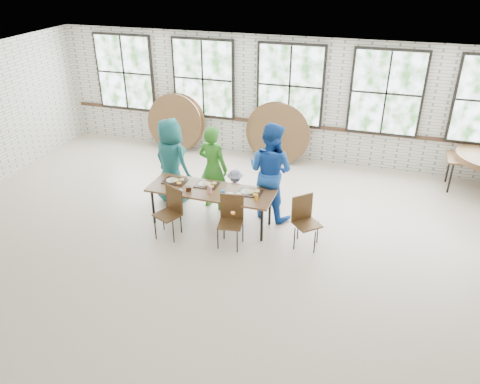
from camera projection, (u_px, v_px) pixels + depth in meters
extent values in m
plane|color=beige|center=(233.00, 255.00, 8.19)|extent=(12.00, 12.00, 0.00)
plane|color=white|center=(232.00, 86.00, 6.79)|extent=(12.00, 12.00, 0.00)
plane|color=silver|center=(290.00, 100.00, 11.30)|extent=(12.00, 0.00, 12.00)
cube|color=#422819|center=(288.00, 124.00, 11.55)|extent=(11.80, 0.05, 0.08)
cube|color=black|center=(125.00, 72.00, 12.22)|extent=(1.62, 0.05, 1.97)
cube|color=white|center=(124.00, 73.00, 12.19)|extent=(1.50, 0.01, 1.85)
cube|color=black|center=(203.00, 79.00, 11.64)|extent=(1.62, 0.05, 1.97)
cube|color=white|center=(203.00, 79.00, 11.61)|extent=(1.50, 0.01, 1.85)
cube|color=black|center=(290.00, 85.00, 11.07)|extent=(1.62, 0.05, 1.97)
cube|color=white|center=(290.00, 86.00, 11.04)|extent=(1.50, 0.01, 1.85)
cube|color=black|center=(386.00, 93.00, 10.50)|extent=(1.62, 0.05, 1.97)
cube|color=white|center=(386.00, 93.00, 10.47)|extent=(1.50, 0.01, 1.85)
cube|color=brown|center=(211.00, 191.00, 8.79)|extent=(2.42, 0.85, 0.04)
cylinder|color=black|center=(153.00, 207.00, 8.99)|extent=(0.05, 0.05, 0.70)
cylinder|color=black|center=(167.00, 193.00, 9.50)|extent=(0.05, 0.05, 0.70)
cylinder|color=black|center=(262.00, 224.00, 8.43)|extent=(0.05, 0.05, 0.70)
cylinder|color=black|center=(270.00, 209.00, 8.94)|extent=(0.05, 0.05, 0.70)
cube|color=#482F18|center=(167.00, 215.00, 8.53)|extent=(0.55, 0.54, 0.03)
cube|color=#482F18|center=(174.00, 199.00, 8.54)|extent=(0.39, 0.20, 0.50)
cylinder|color=black|center=(155.00, 229.00, 8.54)|extent=(0.02, 0.02, 0.44)
cylinder|color=black|center=(163.00, 220.00, 8.82)|extent=(0.02, 0.02, 0.44)
cylinder|color=black|center=(173.00, 232.00, 8.44)|extent=(0.02, 0.02, 0.44)
cylinder|color=black|center=(181.00, 223.00, 8.73)|extent=(0.02, 0.02, 0.44)
cube|color=#482F18|center=(230.00, 224.00, 8.25)|extent=(0.48, 0.46, 0.03)
cube|color=#482F18|center=(232.00, 206.00, 8.30)|extent=(0.42, 0.09, 0.50)
cylinder|color=black|center=(218.00, 238.00, 8.26)|extent=(0.02, 0.02, 0.44)
cylinder|color=black|center=(224.00, 229.00, 8.55)|extent=(0.02, 0.02, 0.44)
cylinder|color=black|center=(237.00, 242.00, 8.17)|extent=(0.02, 0.02, 0.44)
cylinder|color=black|center=(243.00, 232.00, 8.45)|extent=(0.02, 0.02, 0.44)
cube|color=#482F18|center=(307.00, 224.00, 8.24)|extent=(0.58, 0.58, 0.03)
cube|color=#482F18|center=(302.00, 207.00, 8.27)|extent=(0.33, 0.31, 0.50)
cylinder|color=black|center=(294.00, 239.00, 8.25)|extent=(0.02, 0.02, 0.44)
cylinder|color=black|center=(298.00, 229.00, 8.54)|extent=(0.02, 0.02, 0.44)
cylinder|color=black|center=(315.00, 242.00, 8.15)|extent=(0.02, 0.02, 0.44)
cylinder|color=black|center=(318.00, 232.00, 8.44)|extent=(0.02, 0.02, 0.44)
imported|color=#1D6E60|center=(171.00, 161.00, 9.54)|extent=(1.04, 0.87, 1.81)
imported|color=#2F7E21|center=(213.00, 168.00, 9.32)|extent=(0.72, 0.55, 1.76)
imported|color=#15133D|center=(235.00, 190.00, 9.40)|extent=(0.61, 0.40, 0.90)
imported|color=#174AA7|center=(270.00, 171.00, 8.97)|extent=(1.13, 0.99, 1.94)
cylinder|color=black|center=(450.00, 178.00, 10.11)|extent=(0.04, 0.04, 0.70)
cylinder|color=black|center=(448.00, 168.00, 10.58)|extent=(0.04, 0.04, 0.70)
cube|color=black|center=(175.00, 181.00, 9.08)|extent=(0.44, 0.33, 0.02)
cube|color=black|center=(207.00, 185.00, 8.95)|extent=(0.44, 0.33, 0.02)
cube|color=black|center=(250.00, 193.00, 8.66)|extent=(0.44, 0.33, 0.02)
cylinder|color=black|center=(188.00, 189.00, 8.71)|extent=(0.09, 0.09, 0.09)
cube|color=red|center=(210.00, 190.00, 8.64)|extent=(0.06, 0.06, 0.11)
cylinder|color=#1B7BCB|center=(223.00, 193.00, 8.57)|extent=(0.07, 0.07, 0.10)
cylinder|color=orange|center=(256.00, 198.00, 8.39)|extent=(0.07, 0.07, 0.11)
cylinder|color=white|center=(229.00, 197.00, 8.43)|extent=(0.17, 0.17, 0.10)
ellipsoid|color=white|center=(180.00, 191.00, 8.70)|extent=(0.11, 0.11, 0.05)
ellipsoid|color=white|center=(239.00, 194.00, 8.57)|extent=(0.11, 0.11, 0.05)
cylinder|color=brown|center=(178.00, 122.00, 12.17)|extent=(1.50, 0.40, 1.47)
cylinder|color=brown|center=(174.00, 123.00, 12.10)|extent=(1.50, 0.29, 1.49)
cylinder|color=brown|center=(275.00, 133.00, 11.50)|extent=(1.50, 0.28, 1.49)
cylinder|color=brown|center=(279.00, 135.00, 11.38)|extent=(1.50, 0.30, 1.49)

